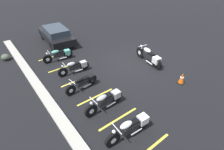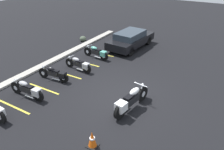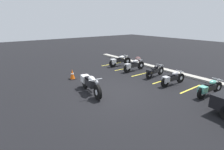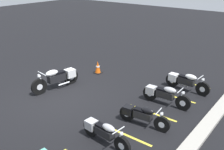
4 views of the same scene
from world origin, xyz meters
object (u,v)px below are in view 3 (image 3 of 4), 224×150
at_px(parked_bike_1, 133,65).
at_px(landscape_rock_0, 138,59).
at_px(parked_bike_4, 209,88).
at_px(traffic_cone, 72,74).
at_px(motorcycle_white_featured, 90,83).
at_px(parked_bike_3, 172,78).
at_px(parked_bike_0, 119,61).
at_px(parked_bike_2, 154,71).

height_order(parked_bike_1, landscape_rock_0, parked_bike_1).
xyz_separation_m(parked_bike_4, traffic_cone, (-6.67, -4.29, -0.11)).
bearing_deg(traffic_cone, motorcycle_white_featured, -4.72).
bearing_deg(parked_bike_3, parked_bike_4, -82.75).
bearing_deg(parked_bike_4, traffic_cone, 128.09).
distance_m(parked_bike_0, parked_bike_2, 3.76).
xyz_separation_m(motorcycle_white_featured, parked_bike_2, (0.32, 4.81, -0.11)).
bearing_deg(parked_bike_0, parked_bike_2, -86.94).
bearing_deg(motorcycle_white_featured, parked_bike_2, 95.05).
distance_m(parked_bike_3, parked_bike_4, 2.07).
xyz_separation_m(motorcycle_white_featured, parked_bike_3, (1.98, 4.40, -0.10)).
bearing_deg(parked_bike_2, landscape_rock_0, 51.90).
relative_size(parked_bike_3, landscape_rock_0, 3.63).
relative_size(motorcycle_white_featured, parked_bike_2, 1.26).
bearing_deg(parked_bike_0, motorcycle_white_featured, -141.19).
xyz_separation_m(parked_bike_0, parked_bike_2, (3.76, -0.03, -0.04)).
distance_m(landscape_rock_0, traffic_cone, 7.25).
xyz_separation_m(parked_bike_3, traffic_cone, (-4.60, -4.19, -0.10)).
bearing_deg(traffic_cone, parked_bike_2, 57.37).
height_order(parked_bike_0, parked_bike_4, parked_bike_0).
bearing_deg(landscape_rock_0, parked_bike_0, -83.21).
xyz_separation_m(parked_bike_1, landscape_rock_0, (-2.13, 2.68, -0.22)).
xyz_separation_m(parked_bike_1, parked_bike_2, (1.93, 0.12, -0.03)).
height_order(parked_bike_0, landscape_rock_0, parked_bike_0).
relative_size(parked_bike_3, traffic_cone, 2.96).
bearing_deg(parked_bike_2, parked_bike_4, -100.50).
bearing_deg(parked_bike_3, parked_bike_0, 89.77).
height_order(parked_bike_0, parked_bike_2, parked_bike_0).
relative_size(motorcycle_white_featured, parked_bike_4, 1.21).
xyz_separation_m(parked_bike_0, parked_bike_4, (7.48, -0.33, -0.03)).
xyz_separation_m(parked_bike_2, traffic_cone, (-2.94, -4.60, -0.09)).
relative_size(motorcycle_white_featured, parked_bike_3, 1.24).
xyz_separation_m(parked_bike_0, landscape_rock_0, (-0.30, 2.54, -0.23)).
bearing_deg(motorcycle_white_featured, parked_bike_3, 74.71).
bearing_deg(parked_bike_3, landscape_rock_0, 66.88).
height_order(parked_bike_0, traffic_cone, parked_bike_0).
distance_m(parked_bike_1, landscape_rock_0, 3.43).
distance_m(parked_bike_2, parked_bike_3, 1.70).
relative_size(parked_bike_4, landscape_rock_0, 3.71).
relative_size(parked_bike_1, parked_bike_2, 1.08).
relative_size(parked_bike_0, parked_bike_1, 1.02).
bearing_deg(parked_bike_3, parked_bike_1, 89.68).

